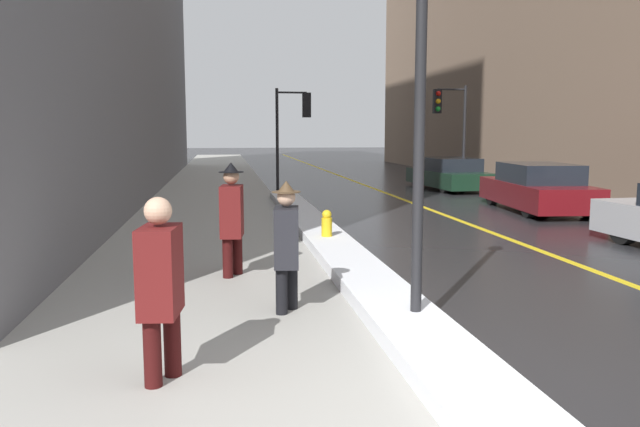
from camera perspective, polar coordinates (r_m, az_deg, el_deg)
ground_plane at (r=5.12m, az=11.99°, el=-17.60°), size 160.00×160.00×0.00m
sidewalk_slab at (r=19.44m, az=-9.72°, el=1.03°), size 4.00×80.00×0.01m
road_centre_stripe at (r=20.26m, az=7.50°, el=1.32°), size 0.16×80.00×0.00m
snow_bank_curb at (r=11.89m, az=0.69°, el=-2.48°), size 0.83×17.78×0.20m
building_facade_right at (r=30.46m, az=20.83°, el=15.17°), size 6.00×36.00×12.95m
lamp_post at (r=6.77m, az=9.16°, el=11.78°), size 0.28×0.28×4.41m
traffic_light_near at (r=23.23m, az=-2.26°, el=8.81°), size 1.31×0.32×3.73m
traffic_light_far at (r=24.43m, az=11.63°, el=8.89°), size 1.31×0.32×3.89m
pedestrian_with_shoulder_bag at (r=5.51m, az=-14.36°, el=-6.00°), size 0.37×0.75×1.62m
pedestrian_in_fedora at (r=7.41m, az=-3.08°, el=-2.55°), size 0.34×0.52×1.59m
pedestrian_trailing at (r=9.32m, az=-8.06°, el=-0.12°), size 0.37×0.56×1.71m
parked_car_maroon at (r=18.08m, az=19.23°, el=2.19°), size 2.20×4.73×1.30m
parked_car_dark_green at (r=23.99m, az=11.69°, el=3.53°), size 1.96×4.64×1.19m
fire_hydrant at (r=11.75m, az=0.62°, el=-1.38°), size 0.20×0.20×0.70m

